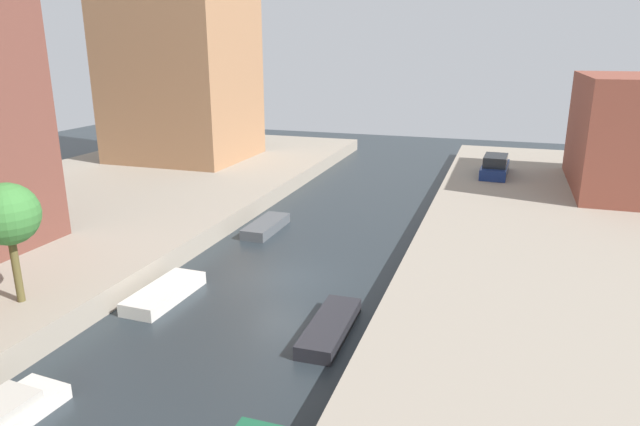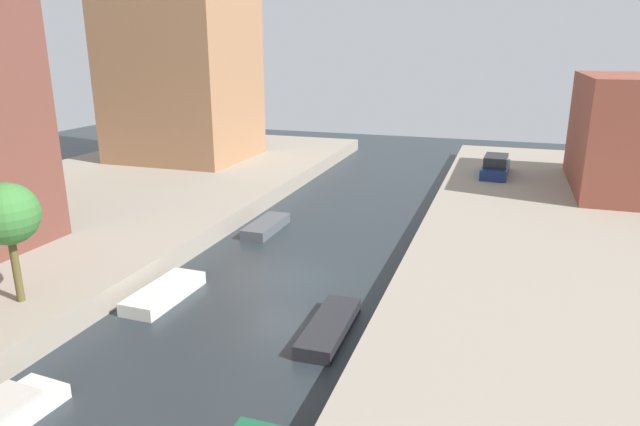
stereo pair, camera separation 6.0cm
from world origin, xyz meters
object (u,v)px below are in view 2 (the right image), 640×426
at_px(moored_boat_right_2, 329,327).
at_px(moored_boat_left_2, 164,293).
at_px(street_tree_2, 7,215).
at_px(moored_boat_left_3, 266,226).
at_px(parked_car, 496,167).

bearing_deg(moored_boat_right_2, moored_boat_left_2, 175.20).
xyz_separation_m(street_tree_2, moored_boat_left_3, (3.90, 12.84, -3.96)).
xyz_separation_m(street_tree_2, moored_boat_left_2, (3.53, 3.56, -3.96)).
bearing_deg(street_tree_2, moored_boat_left_3, 73.10).
relative_size(street_tree_2, moored_boat_right_2, 1.04).
height_order(moored_boat_left_2, moored_boat_right_2, moored_boat_left_2).
bearing_deg(moored_boat_left_3, street_tree_2, -106.90).
xyz_separation_m(street_tree_2, parked_car, (15.49, 26.69, -2.62)).
bearing_deg(street_tree_2, moored_boat_right_2, 15.47).
distance_m(moored_boat_left_2, moored_boat_right_2, 7.18).
height_order(street_tree_2, moored_boat_right_2, street_tree_2).
bearing_deg(moored_boat_left_2, parked_car, 62.66).
relative_size(parked_car, moored_boat_left_2, 1.24).
height_order(moored_boat_left_2, moored_boat_left_3, moored_boat_left_3).
bearing_deg(moored_boat_left_3, parked_car, 50.08).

